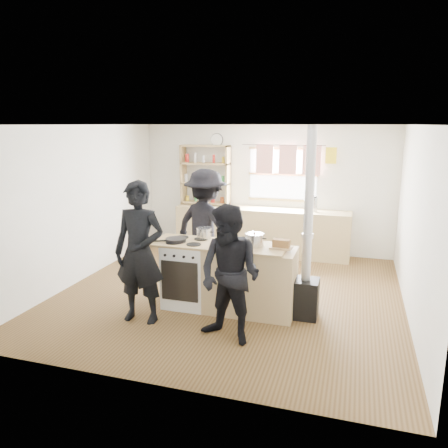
{
  "coord_description": "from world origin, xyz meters",
  "views": [
    {
      "loc": [
        1.74,
        -5.97,
        2.51
      ],
      "look_at": [
        -0.06,
        -0.1,
        1.1
      ],
      "focal_mm": 35.0,
      "sensor_mm": 36.0,
      "label": 1
    }
  ],
  "objects_px": {
    "stockpot_counter": "(254,240)",
    "person_near_right": "(230,275)",
    "stockpot_stove": "(204,233)",
    "bread_board": "(281,245)",
    "roast_tray": "(227,243)",
    "cooking_island": "(229,277)",
    "person_far": "(206,226)",
    "thermos": "(315,205)",
    "person_near_left": "(140,253)",
    "flue_heater": "(306,270)",
    "skillet_greens": "(176,240)"
  },
  "relations": [
    {
      "from": "flue_heater",
      "to": "person_near_right",
      "type": "distance_m",
      "value": 1.21
    },
    {
      "from": "thermos",
      "to": "person_near_left",
      "type": "distance_m",
      "value": 3.9
    },
    {
      "from": "thermos",
      "to": "roast_tray",
      "type": "bearing_deg",
      "value": -107.19
    },
    {
      "from": "person_near_left",
      "to": "stockpot_stove",
      "type": "bearing_deg",
      "value": 54.84
    },
    {
      "from": "flue_heater",
      "to": "person_far",
      "type": "distance_m",
      "value": 1.98
    },
    {
      "from": "bread_board",
      "to": "flue_heater",
      "type": "xyz_separation_m",
      "value": [
        0.33,
        0.04,
        -0.33
      ]
    },
    {
      "from": "skillet_greens",
      "to": "person_near_left",
      "type": "xyz_separation_m",
      "value": [
        -0.25,
        -0.58,
        -0.04
      ]
    },
    {
      "from": "roast_tray",
      "to": "person_near_left",
      "type": "height_order",
      "value": "person_near_left"
    },
    {
      "from": "stockpot_counter",
      "to": "person_far",
      "type": "xyz_separation_m",
      "value": [
        -1.03,
        0.99,
        -0.1
      ]
    },
    {
      "from": "roast_tray",
      "to": "stockpot_counter",
      "type": "distance_m",
      "value": 0.36
    },
    {
      "from": "flue_heater",
      "to": "person_near_left",
      "type": "xyz_separation_m",
      "value": [
        -2.02,
        -0.71,
        0.27
      ]
    },
    {
      "from": "skillet_greens",
      "to": "flue_heater",
      "type": "relative_size",
      "value": 0.15
    },
    {
      "from": "stockpot_counter",
      "to": "skillet_greens",
      "type": "bearing_deg",
      "value": -174.47
    },
    {
      "from": "thermos",
      "to": "person_far",
      "type": "bearing_deg",
      "value": -131.32
    },
    {
      "from": "stockpot_counter",
      "to": "person_near_right",
      "type": "height_order",
      "value": "person_near_right"
    },
    {
      "from": "stockpot_counter",
      "to": "person_far",
      "type": "bearing_deg",
      "value": 136.08
    },
    {
      "from": "stockpot_counter",
      "to": "person_far",
      "type": "relative_size",
      "value": 0.14
    },
    {
      "from": "stockpot_stove",
      "to": "thermos",
      "type": "bearing_deg",
      "value": 63.33
    },
    {
      "from": "stockpot_stove",
      "to": "bread_board",
      "type": "height_order",
      "value": "stockpot_stove"
    },
    {
      "from": "thermos",
      "to": "bread_board",
      "type": "xyz_separation_m",
      "value": [
        -0.16,
        -2.75,
        -0.05
      ]
    },
    {
      "from": "cooking_island",
      "to": "stockpot_stove",
      "type": "bearing_deg",
      "value": 153.84
    },
    {
      "from": "roast_tray",
      "to": "flue_heater",
      "type": "height_order",
      "value": "flue_heater"
    },
    {
      "from": "stockpot_stove",
      "to": "person_near_left",
      "type": "height_order",
      "value": "person_near_left"
    },
    {
      "from": "person_near_right",
      "to": "person_far",
      "type": "height_order",
      "value": "person_far"
    },
    {
      "from": "stockpot_stove",
      "to": "person_near_right",
      "type": "height_order",
      "value": "person_near_right"
    },
    {
      "from": "stockpot_stove",
      "to": "bread_board",
      "type": "bearing_deg",
      "value": -9.28
    },
    {
      "from": "skillet_greens",
      "to": "stockpot_counter",
      "type": "xyz_separation_m",
      "value": [
        1.08,
        0.1,
        0.06
      ]
    },
    {
      "from": "person_near_right",
      "to": "person_far",
      "type": "xyz_separation_m",
      "value": [
        -0.95,
        1.87,
        0.1
      ]
    },
    {
      "from": "stockpot_stove",
      "to": "person_far",
      "type": "distance_m",
      "value": 0.85
    },
    {
      "from": "roast_tray",
      "to": "person_far",
      "type": "xyz_separation_m",
      "value": [
        -0.67,
        1.06,
        -0.05
      ]
    },
    {
      "from": "cooking_island",
      "to": "person_near_left",
      "type": "bearing_deg",
      "value": -146.47
    },
    {
      "from": "skillet_greens",
      "to": "roast_tray",
      "type": "xyz_separation_m",
      "value": [
        0.73,
        0.03,
        0.01
      ]
    },
    {
      "from": "skillet_greens",
      "to": "person_near_right",
      "type": "xyz_separation_m",
      "value": [
        1.0,
        -0.78,
        -0.14
      ]
    },
    {
      "from": "stockpot_stove",
      "to": "person_near_left",
      "type": "distance_m",
      "value": 1.03
    },
    {
      "from": "person_near_left",
      "to": "thermos",
      "type": "bearing_deg",
      "value": 59.71
    },
    {
      "from": "person_far",
      "to": "person_near_right",
      "type": "bearing_deg",
      "value": 136.51
    },
    {
      "from": "skillet_greens",
      "to": "person_near_right",
      "type": "relative_size",
      "value": 0.24
    },
    {
      "from": "roast_tray",
      "to": "bread_board",
      "type": "height_order",
      "value": "bread_board"
    },
    {
      "from": "roast_tray",
      "to": "person_near_right",
      "type": "distance_m",
      "value": 0.87
    },
    {
      "from": "stockpot_stove",
      "to": "bread_board",
      "type": "relative_size",
      "value": 0.72
    },
    {
      "from": "cooking_island",
      "to": "person_far",
      "type": "height_order",
      "value": "person_far"
    },
    {
      "from": "skillet_greens",
      "to": "flue_heater",
      "type": "bearing_deg",
      "value": 4.45
    },
    {
      "from": "cooking_island",
      "to": "person_near_right",
      "type": "height_order",
      "value": "person_near_right"
    },
    {
      "from": "thermos",
      "to": "bread_board",
      "type": "bearing_deg",
      "value": -93.28
    },
    {
      "from": "stockpot_stove",
      "to": "flue_heater",
      "type": "height_order",
      "value": "flue_heater"
    },
    {
      "from": "skillet_greens",
      "to": "person_far",
      "type": "relative_size",
      "value": 0.21
    },
    {
      "from": "skillet_greens",
      "to": "person_near_left",
      "type": "distance_m",
      "value": 0.63
    },
    {
      "from": "thermos",
      "to": "person_near_right",
      "type": "bearing_deg",
      "value": -99.36
    },
    {
      "from": "stockpot_counter",
      "to": "flue_heater",
      "type": "bearing_deg",
      "value": 2.76
    },
    {
      "from": "cooking_island",
      "to": "person_near_right",
      "type": "xyz_separation_m",
      "value": [
        0.27,
        -0.86,
        0.35
      ]
    }
  ]
}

